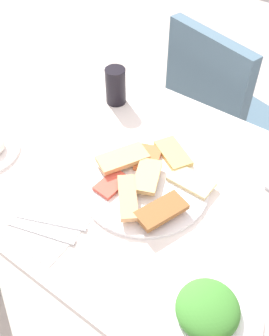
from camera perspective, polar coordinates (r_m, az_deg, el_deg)
The scene contains 9 objects.
ground_plane at distance 1.74m, azimuth -0.63°, elevation -17.91°, with size 6.00×6.00×0.00m, color beige.
dining_table at distance 1.16m, azimuth -0.89°, elevation -3.50°, with size 1.07×0.77×0.77m.
dining_chair at distance 1.76m, azimuth 12.00°, elevation 7.99°, with size 0.52×0.52×0.89m.
pide_platter at distance 1.05m, azimuth 1.72°, elevation -1.83°, with size 0.35×0.36×0.04m.
salad_plate_greens at distance 0.86m, azimuth 10.54°, elevation -19.76°, with size 0.23×0.23×0.06m.
soda_can at distance 1.29m, azimuth -2.76°, elevation 11.81°, with size 0.07×0.07×0.12m, color black.
paper_napkin at distance 0.99m, azimuth -12.66°, elevation -8.40°, with size 0.16×0.16×0.00m, color white.
fork at distance 0.98m, azimuth -13.45°, elevation -8.94°, with size 0.18×0.02×0.01m, color silver.
spoon at distance 0.99m, azimuth -11.97°, elevation -7.61°, with size 0.18×0.01×0.01m, color silver.
Camera 1 is at (0.46, -0.59, 1.57)m, focal length 41.99 mm.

